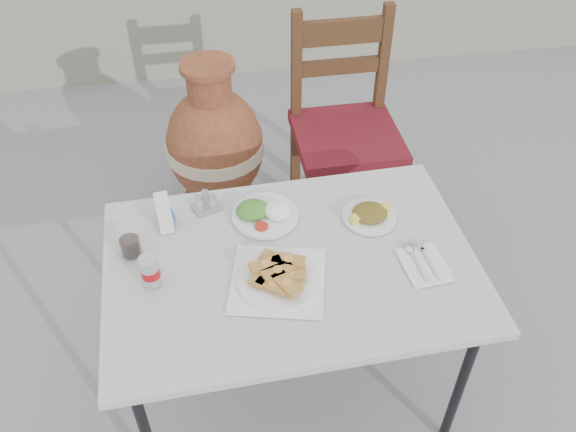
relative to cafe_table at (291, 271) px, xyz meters
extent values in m
plane|color=slate|center=(-0.06, 0.01, -0.64)|extent=(80.00, 80.00, 0.00)
cylinder|color=black|center=(0.51, -0.29, -0.32)|extent=(0.03, 0.03, 0.65)
cylinder|color=black|center=(-0.51, 0.29, -0.32)|extent=(0.03, 0.03, 0.65)
cylinder|color=black|center=(0.48, 0.33, -0.32)|extent=(0.03, 0.03, 0.65)
cube|color=white|center=(0.00, 0.00, 0.03)|extent=(1.16, 0.81, 0.03)
cube|color=white|center=(0.00, 0.00, 0.05)|extent=(1.12, 0.77, 0.00)
cube|color=white|center=(-0.05, -0.07, 0.05)|extent=(0.33, 0.33, 0.00)
cylinder|color=silver|center=(-0.05, -0.07, 0.06)|extent=(0.24, 0.24, 0.01)
cylinder|color=silver|center=(-0.05, -0.07, 0.05)|extent=(0.25, 0.25, 0.00)
cylinder|color=silver|center=(-0.05, 0.21, 0.05)|extent=(0.22, 0.22, 0.01)
ellipsoid|color=white|center=(-0.01, 0.20, 0.08)|extent=(0.09, 0.09, 0.05)
ellipsoid|color=#317521|center=(-0.09, 0.22, 0.08)|extent=(0.11, 0.10, 0.05)
cylinder|color=red|center=(-0.07, 0.15, 0.06)|extent=(0.04, 0.04, 0.01)
cylinder|color=silver|center=(0.29, 0.15, 0.05)|extent=(0.18, 0.18, 0.01)
ellipsoid|color=#276F1B|center=(0.29, 0.15, 0.07)|extent=(0.12, 0.11, 0.03)
cylinder|color=yellow|center=(0.23, 0.13, 0.07)|extent=(0.04, 0.03, 0.03)
cylinder|color=yellow|center=(0.34, 0.17, 0.07)|extent=(0.04, 0.03, 0.03)
cylinder|color=silver|center=(-0.42, -0.02, 0.10)|extent=(0.06, 0.06, 0.10)
cylinder|color=#B80D11|center=(-0.42, -0.02, 0.10)|extent=(0.06, 0.06, 0.03)
cylinder|color=silver|center=(-0.42, -0.02, 0.15)|extent=(0.05, 0.05, 0.00)
cylinder|color=white|center=(-0.48, 0.11, 0.10)|extent=(0.07, 0.07, 0.10)
cylinder|color=black|center=(-0.48, 0.11, 0.08)|extent=(0.06, 0.06, 0.06)
cube|color=white|center=(-0.38, 0.22, 0.10)|extent=(0.06, 0.09, 0.11)
cube|color=blue|center=(-0.35, 0.23, 0.09)|extent=(0.02, 0.05, 0.06)
cube|color=silver|center=(-0.24, 0.29, 0.05)|extent=(0.11, 0.10, 0.01)
cylinder|color=white|center=(-0.26, 0.27, 0.09)|extent=(0.02, 0.02, 0.05)
cylinder|color=white|center=(-0.22, 0.27, 0.09)|extent=(0.02, 0.02, 0.05)
cylinder|color=silver|center=(-0.24, 0.31, 0.08)|extent=(0.02, 0.02, 0.04)
cube|color=white|center=(0.40, -0.08, 0.05)|extent=(0.14, 0.18, 0.00)
cube|color=silver|center=(0.38, -0.08, 0.06)|extent=(0.02, 0.13, 0.00)
ellipsoid|color=silver|center=(0.37, -0.01, 0.06)|extent=(0.03, 0.04, 0.01)
cube|color=silver|center=(0.42, -0.08, 0.06)|extent=(0.02, 0.13, 0.00)
cube|color=silver|center=(0.41, -0.01, 0.06)|extent=(0.02, 0.04, 0.00)
cube|color=#341C0E|center=(0.20, 0.66, -0.40)|extent=(0.04, 0.04, 0.48)
cube|color=#341C0E|center=(0.58, 0.66, -0.40)|extent=(0.04, 0.04, 0.48)
cube|color=#341C0E|center=(0.20, 1.05, -0.40)|extent=(0.04, 0.04, 0.48)
cube|color=#341C0E|center=(0.58, 1.05, -0.40)|extent=(0.04, 0.04, 0.48)
cube|color=maroon|center=(0.39, 0.85, -0.14)|extent=(0.45, 0.45, 0.05)
cube|color=#341C0E|center=(0.20, 1.05, 0.10)|extent=(0.04, 0.04, 0.53)
cube|color=#341C0E|center=(0.58, 1.05, 0.10)|extent=(0.04, 0.04, 0.53)
cube|color=#341C0E|center=(0.39, 1.05, 0.27)|extent=(0.43, 0.04, 0.11)
cube|color=#341C0E|center=(0.39, 1.05, 0.10)|extent=(0.43, 0.04, 0.06)
cylinder|color=brown|center=(-0.18, 1.07, -0.60)|extent=(0.35, 0.35, 0.09)
ellipsoid|color=brown|center=(-0.18, 1.07, -0.27)|extent=(0.45, 0.45, 0.57)
cylinder|color=#C7B391|center=(-0.18, 1.07, -0.27)|extent=(0.46, 0.46, 0.06)
cylinder|color=brown|center=(-0.18, 1.07, 0.05)|extent=(0.19, 0.19, 0.17)
cylinder|color=brown|center=(-0.18, 1.07, 0.15)|extent=(0.24, 0.24, 0.03)
camera|label=1|loc=(-0.21, -1.26, 1.42)|focal=38.00mm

